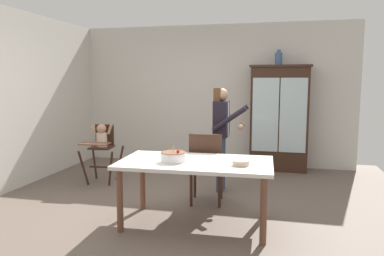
{
  "coord_description": "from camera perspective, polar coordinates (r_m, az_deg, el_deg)",
  "views": [
    {
      "loc": [
        1.21,
        -4.4,
        1.63
      ],
      "look_at": [
        0.02,
        0.7,
        0.95
      ],
      "focal_mm": 34.0,
      "sensor_mm": 36.0,
      "label": 1
    }
  ],
  "objects": [
    {
      "name": "wall_back",
      "position": [
        7.14,
        3.41,
        5.13
      ],
      "size": [
        5.32,
        0.06,
        2.7
      ],
      "primitive_type": "cube",
      "color": "beige",
      "rests_on": "ground_plane"
    },
    {
      "name": "high_chair_with_toddler",
      "position": [
        6.0,
        -14.0,
        -2.19
      ],
      "size": [
        0.63,
        0.73,
        0.95
      ],
      "rotation": [
        0.0,
        0.0,
        0.11
      ],
      "color": "#382116",
      "rests_on": "ground_plane"
    },
    {
      "name": "ground_plane",
      "position": [
        4.84,
        -2.15,
        -12.27
      ],
      "size": [
        6.24,
        6.24,
        0.0
      ],
      "primitive_type": "plane",
      "color": "#66564C"
    },
    {
      "name": "china_cabinet",
      "position": [
        6.8,
        13.48,
        1.55
      ],
      "size": [
        1.07,
        0.48,
        1.91
      ],
      "color": "#382116",
      "rests_on": "ground_plane"
    },
    {
      "name": "ceramic_vase",
      "position": [
        6.78,
        13.44,
        10.58
      ],
      "size": [
        0.13,
        0.13,
        0.27
      ],
      "color": "#3D567F",
      "rests_on": "china_cabinet"
    },
    {
      "name": "dining_chair_far_side",
      "position": [
        4.77,
        2.21,
        -5.62
      ],
      "size": [
        0.48,
        0.48,
        0.96
      ],
      "rotation": [
        0.0,
        0.0,
        3.23
      ],
      "color": "#382116",
      "rests_on": "ground_plane"
    },
    {
      "name": "serving_bowl",
      "position": [
        3.9,
        7.65,
        -5.45
      ],
      "size": [
        0.18,
        0.18,
        0.05
      ],
      "primitive_type": "cylinder",
      "color": "#C6AD93",
      "rests_on": "dining_table"
    },
    {
      "name": "dining_table",
      "position": [
        4.1,
        0.57,
        -6.38
      ],
      "size": [
        1.72,
        0.96,
        0.74
      ],
      "color": "silver",
      "rests_on": "ground_plane"
    },
    {
      "name": "adult_person",
      "position": [
        5.35,
        4.7,
        0.27
      ],
      "size": [
        0.49,
        0.48,
        1.53
      ],
      "rotation": [
        0.0,
        0.0,
        1.57
      ],
      "color": "#33425B",
      "rests_on": "ground_plane"
    },
    {
      "name": "birthday_cake",
      "position": [
        4.05,
        -2.93,
        -4.53
      ],
      "size": [
        0.28,
        0.28,
        0.19
      ],
      "color": "white",
      "rests_on": "dining_table"
    }
  ]
}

